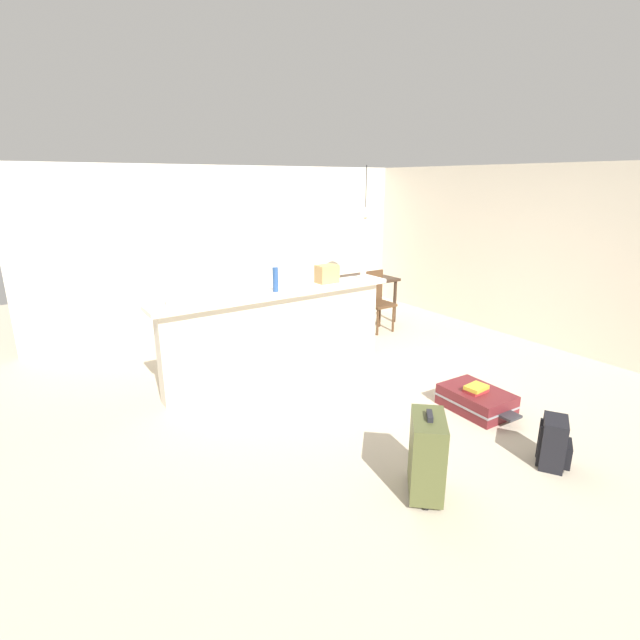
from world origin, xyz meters
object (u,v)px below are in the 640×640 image
at_px(bottle_white, 363,268).
at_px(suitcase_upright_olive, 427,455).
at_px(pendant_lamp, 365,212).
at_px(bottle_blue, 275,279).
at_px(suitcase_flat_maroon, 476,400).
at_px(dining_chair_near_partition, 376,298).
at_px(dining_table, 359,284).
at_px(backpack_black, 554,444).
at_px(book_stack, 476,389).
at_px(grocery_bag, 327,274).
at_px(bottle_clear, 168,293).

relative_size(bottle_white, suitcase_upright_olive, 0.45).
height_order(pendant_lamp, suitcase_upright_olive, pendant_lamp).
height_order(bottle_blue, pendant_lamp, pendant_lamp).
bearing_deg(suitcase_flat_maroon, dining_chair_near_partition, 71.06).
relative_size(dining_table, backpack_black, 2.62).
distance_m(bottle_blue, book_stack, 2.45).
bearing_deg(grocery_bag, suitcase_upright_olive, -109.20).
relative_size(bottle_clear, book_stack, 1.20).
distance_m(grocery_bag, pendant_lamp, 2.05).
xyz_separation_m(dining_chair_near_partition, suitcase_upright_olive, (-2.35, -3.32, -0.19)).
bearing_deg(suitcase_flat_maroon, book_stack, -161.39).
height_order(bottle_blue, suitcase_upright_olive, bottle_blue).
bearing_deg(bottle_clear, suitcase_upright_olive, -67.33).
bearing_deg(bottle_white, bottle_blue, 179.47).
bearing_deg(bottle_blue, dining_chair_near_partition, 19.82).
xyz_separation_m(dining_chair_near_partition, pendant_lamp, (0.12, 0.45, 1.29)).
distance_m(bottle_white, dining_chair_near_partition, 1.41).
xyz_separation_m(bottle_white, pendant_lamp, (1.05, 1.26, 0.59)).
bearing_deg(suitcase_upright_olive, pendant_lamp, 56.91).
bearing_deg(book_stack, bottle_blue, 123.18).
bearing_deg(suitcase_flat_maroon, bottle_white, 90.49).
distance_m(suitcase_flat_maroon, book_stack, 0.15).
bearing_deg(dining_chair_near_partition, grocery_bag, -153.31).
xyz_separation_m(dining_chair_near_partition, suitcase_flat_maroon, (-0.92, -2.67, -0.41)).
bearing_deg(bottle_blue, suitcase_upright_olive, -93.31).
bearing_deg(dining_table, backpack_black, -106.79).
distance_m(dining_table, dining_chair_near_partition, 0.51).
distance_m(bottle_blue, dining_chair_near_partition, 2.44).
relative_size(grocery_bag, book_stack, 1.12).
height_order(bottle_blue, dining_table, bottle_blue).
bearing_deg(suitcase_upright_olive, bottle_blue, 86.69).
bearing_deg(suitcase_flat_maroon, grocery_bag, 105.09).
height_order(bottle_clear, dining_chair_near_partition, bottle_clear).
bearing_deg(suitcase_upright_olive, bottle_clear, 112.67).
bearing_deg(grocery_bag, book_stack, -76.30).
height_order(bottle_clear, dining_table, bottle_clear).
distance_m(dining_table, suitcase_flat_maroon, 3.34).
height_order(dining_chair_near_partition, suitcase_flat_maroon, dining_chair_near_partition).
height_order(suitcase_flat_maroon, suitcase_upright_olive, suitcase_upright_olive).
distance_m(bottle_blue, suitcase_flat_maroon, 2.52).
bearing_deg(suitcase_upright_olive, book_stack, 24.81).
height_order(dining_table, pendant_lamp, pendant_lamp).
xyz_separation_m(bottle_blue, book_stack, (1.24, -1.89, -0.94)).
height_order(bottle_blue, book_stack, bottle_blue).
height_order(bottle_white, dining_table, bottle_white).
relative_size(dining_table, dining_chair_near_partition, 1.18).
xyz_separation_m(dining_table, dining_chair_near_partition, (-0.05, -0.49, -0.13)).
bearing_deg(book_stack, dining_table, 72.31).
bearing_deg(bottle_white, grocery_bag, 171.01).
height_order(dining_table, dining_chair_near_partition, dining_chair_near_partition).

